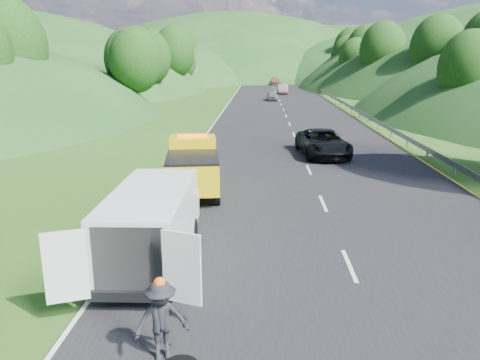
{
  "coord_description": "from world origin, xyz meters",
  "views": [
    {
      "loc": [
        0.35,
        -14.72,
        5.92
      ],
      "look_at": [
        -0.42,
        2.83,
        1.3
      ],
      "focal_mm": 35.0,
      "sensor_mm": 36.0,
      "label": 1
    }
  ],
  "objects_px": {
    "white_van": "(153,222)",
    "suitcase": "(121,221)",
    "tow_truck": "(193,166)",
    "child": "(167,230)",
    "passing_suv": "(322,156)",
    "woman": "(171,234)",
    "worker": "(163,359)"
  },
  "relations": [
    {
      "from": "child",
      "to": "worker",
      "type": "distance_m",
      "value": 7.36
    },
    {
      "from": "worker",
      "to": "passing_suv",
      "type": "height_order",
      "value": "worker"
    },
    {
      "from": "worker",
      "to": "passing_suv",
      "type": "xyz_separation_m",
      "value": [
        5.79,
        20.48,
        0.0
      ]
    },
    {
      "from": "tow_truck",
      "to": "child",
      "type": "xyz_separation_m",
      "value": [
        -0.26,
        -4.87,
        -1.21
      ]
    },
    {
      "from": "child",
      "to": "suitcase",
      "type": "bearing_deg",
      "value": -148.03
    },
    {
      "from": "child",
      "to": "worker",
      "type": "bearing_deg",
      "value": -44.74
    },
    {
      "from": "child",
      "to": "suitcase",
      "type": "xyz_separation_m",
      "value": [
        -1.64,
        0.08,
        0.3
      ]
    },
    {
      "from": "woman",
      "to": "child",
      "type": "height_order",
      "value": "woman"
    },
    {
      "from": "suitcase",
      "to": "passing_suv",
      "type": "distance_m",
      "value": 15.82
    },
    {
      "from": "white_van",
      "to": "suitcase",
      "type": "relative_size",
      "value": 10.73
    },
    {
      "from": "tow_truck",
      "to": "white_van",
      "type": "distance_m",
      "value": 7.58
    },
    {
      "from": "woman",
      "to": "worker",
      "type": "xyz_separation_m",
      "value": [
        1.14,
        -6.85,
        0.0
      ]
    },
    {
      "from": "tow_truck",
      "to": "worker",
      "type": "bearing_deg",
      "value": -92.42
    },
    {
      "from": "white_van",
      "to": "suitcase",
      "type": "distance_m",
      "value": 3.48
    },
    {
      "from": "child",
      "to": "passing_suv",
      "type": "bearing_deg",
      "value": 96.46
    },
    {
      "from": "passing_suv",
      "to": "suitcase",
      "type": "bearing_deg",
      "value": -129.49
    },
    {
      "from": "white_van",
      "to": "worker",
      "type": "bearing_deg",
      "value": -76.55
    },
    {
      "from": "worker",
      "to": "child",
      "type": "bearing_deg",
      "value": 79.41
    },
    {
      "from": "tow_truck",
      "to": "woman",
      "type": "relative_size",
      "value": 3.84
    },
    {
      "from": "woman",
      "to": "passing_suv",
      "type": "bearing_deg",
      "value": -20.66
    },
    {
      "from": "tow_truck",
      "to": "white_van",
      "type": "bearing_deg",
      "value": -98.22
    },
    {
      "from": "white_van",
      "to": "worker",
      "type": "distance_m",
      "value": 4.85
    },
    {
      "from": "white_van",
      "to": "woman",
      "type": "distance_m",
      "value": 2.66
    },
    {
      "from": "suitcase",
      "to": "passing_suv",
      "type": "xyz_separation_m",
      "value": [
        8.77,
        13.16,
        -0.3
      ]
    },
    {
      "from": "suitcase",
      "to": "child",
      "type": "bearing_deg",
      "value": -2.8
    },
    {
      "from": "woman",
      "to": "passing_suv",
      "type": "xyz_separation_m",
      "value": [
        6.93,
        13.62,
        0.0
      ]
    },
    {
      "from": "woman",
      "to": "worker",
      "type": "height_order",
      "value": "worker"
    },
    {
      "from": "white_van",
      "to": "woman",
      "type": "xyz_separation_m",
      "value": [
        0.03,
        2.33,
        -1.3
      ]
    },
    {
      "from": "tow_truck",
      "to": "white_van",
      "type": "height_order",
      "value": "tow_truck"
    },
    {
      "from": "tow_truck",
      "to": "white_van",
      "type": "relative_size",
      "value": 0.92
    },
    {
      "from": "white_van",
      "to": "woman",
      "type": "bearing_deg",
      "value": 88.16
    },
    {
      "from": "child",
      "to": "woman",
      "type": "bearing_deg",
      "value": -28.17
    }
  ]
}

